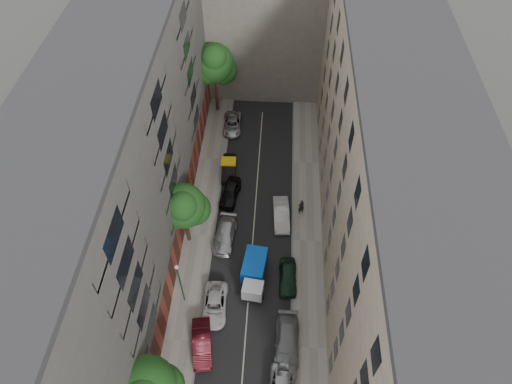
# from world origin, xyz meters

# --- Properties ---
(ground) EXTENTS (120.00, 120.00, 0.00)m
(ground) POSITION_xyz_m (0.00, 0.00, 0.00)
(ground) COLOR #4C4C49
(ground) RESTS_ON ground
(road_surface) EXTENTS (8.00, 44.00, 0.02)m
(road_surface) POSITION_xyz_m (0.00, 0.00, 0.01)
(road_surface) COLOR black
(road_surface) RESTS_ON ground
(sidewalk_left) EXTENTS (3.00, 44.00, 0.15)m
(sidewalk_left) POSITION_xyz_m (-5.50, 0.00, 0.07)
(sidewalk_left) COLOR gray
(sidewalk_left) RESTS_ON ground
(sidewalk_right) EXTENTS (3.00, 44.00, 0.15)m
(sidewalk_right) POSITION_xyz_m (5.50, 0.00, 0.07)
(sidewalk_right) COLOR gray
(sidewalk_right) RESTS_ON ground
(building_left) EXTENTS (8.00, 44.00, 20.00)m
(building_left) POSITION_xyz_m (-11.00, 0.00, 10.00)
(building_left) COLOR #52504D
(building_left) RESTS_ON ground
(building_right) EXTENTS (8.00, 44.00, 20.00)m
(building_right) POSITION_xyz_m (11.00, 0.00, 10.00)
(building_right) COLOR #C4AF99
(building_right) RESTS_ON ground
(building_endcap) EXTENTS (18.00, 12.00, 18.00)m
(building_endcap) POSITION_xyz_m (0.00, 28.00, 9.00)
(building_endcap) COLOR gray
(building_endcap) RESTS_ON ground
(tarp_truck) EXTENTS (2.52, 5.15, 2.28)m
(tarp_truck) POSITION_xyz_m (0.41, -4.68, 1.26)
(tarp_truck) COLOR black
(tarp_truck) RESTS_ON ground
(car_left_1) EXTENTS (2.29, 4.67, 1.47)m
(car_left_1) POSITION_xyz_m (-3.60, -11.40, 0.74)
(car_left_1) COLOR #4D0F17
(car_left_1) RESTS_ON ground
(car_left_2) EXTENTS (2.27, 4.70, 1.29)m
(car_left_2) POSITION_xyz_m (-2.94, -7.80, 0.65)
(car_left_2) COLOR silver
(car_left_2) RESTS_ON ground
(car_left_3) EXTENTS (2.35, 4.93, 1.39)m
(car_left_3) POSITION_xyz_m (-2.80, -0.20, 0.69)
(car_left_3) COLOR #AFB0B4
(car_left_3) RESTS_ON ground
(car_left_4) EXTENTS (2.41, 4.57, 1.48)m
(car_left_4) POSITION_xyz_m (-2.80, 5.40, 0.74)
(car_left_4) COLOR black
(car_left_4) RESTS_ON ground
(car_left_5) EXTENTS (1.61, 4.31, 1.41)m
(car_left_5) POSITION_xyz_m (-3.28, 9.00, 0.70)
(car_left_5) COLOR black
(car_left_5) RESTS_ON ground
(car_left_6) EXTENTS (2.33, 4.71, 1.28)m
(car_left_6) POSITION_xyz_m (-3.60, 16.60, 0.64)
(car_left_6) COLOR #B0B0B5
(car_left_6) RESTS_ON ground
(car_right_1) EXTENTS (2.14, 5.09, 1.47)m
(car_right_1) POSITION_xyz_m (3.60, -10.80, 0.73)
(car_right_1) COLOR gray
(car_right_1) RESTS_ON ground
(car_right_2) EXTENTS (1.74, 4.16, 1.41)m
(car_right_2) POSITION_xyz_m (3.58, -4.60, 0.70)
(car_right_2) COLOR black
(car_right_2) RESTS_ON ground
(car_right_3) EXTENTS (1.94, 4.67, 1.50)m
(car_right_3) POSITION_xyz_m (2.80, 2.70, 0.75)
(car_right_3) COLOR silver
(car_right_3) RESTS_ON ground
(tree_mid) EXTENTS (4.70, 4.32, 7.80)m
(tree_mid) POSITION_xyz_m (-6.30, -0.64, 5.43)
(tree_mid) COLOR #382619
(tree_mid) RESTS_ON sidewalk_left
(tree_far) EXTENTS (5.07, 4.76, 9.77)m
(tree_far) POSITION_xyz_m (-5.75, 19.80, 6.92)
(tree_far) COLOR #382619
(tree_far) RESTS_ON sidewalk_left
(lamp_post) EXTENTS (0.36, 0.36, 5.94)m
(lamp_post) POSITION_xyz_m (-5.80, -7.22, 3.85)
(lamp_post) COLOR #185433
(lamp_post) RESTS_ON sidewalk_left
(pedestrian) EXTENTS (0.82, 0.69, 1.90)m
(pedestrian) POSITION_xyz_m (4.84, 3.60, 1.10)
(pedestrian) COLOR black
(pedestrian) RESTS_ON sidewalk_right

